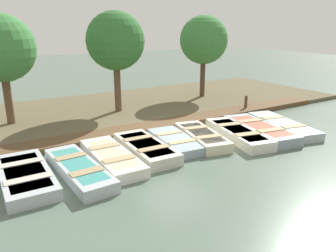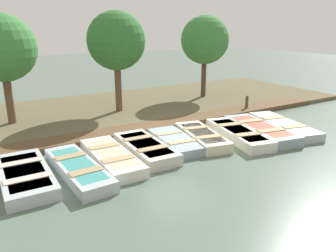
# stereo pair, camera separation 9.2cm
# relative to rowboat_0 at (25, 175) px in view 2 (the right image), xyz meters

# --- Properties ---
(ground_plane) EXTENTS (80.00, 80.00, 0.00)m
(ground_plane) POSITION_rel_rowboat_0_xyz_m (-0.77, 5.33, -0.18)
(ground_plane) COLOR #566B5B
(shore_bank) EXTENTS (8.00, 24.00, 0.19)m
(shore_bank) POSITION_rel_rowboat_0_xyz_m (-5.77, 5.33, -0.08)
(shore_bank) COLOR brown
(shore_bank) RESTS_ON ground_plane
(dock_walkway) EXTENTS (1.11, 18.61, 0.22)m
(dock_walkway) POSITION_rel_rowboat_0_xyz_m (-2.31, 5.33, -0.07)
(dock_walkway) COLOR brown
(dock_walkway) RESTS_ON ground_plane
(rowboat_0) EXTENTS (3.15, 1.29, 0.36)m
(rowboat_0) POSITION_rel_rowboat_0_xyz_m (0.00, 0.00, 0.00)
(rowboat_0) COLOR #B2BCC1
(rowboat_0) RESTS_ON ground_plane
(rowboat_1) EXTENTS (3.42, 1.13, 0.36)m
(rowboat_1) POSITION_rel_rowboat_0_xyz_m (0.31, 1.37, -0.00)
(rowboat_1) COLOR #B2BCC1
(rowboat_1) RESTS_ON ground_plane
(rowboat_2) EXTENTS (3.24, 1.15, 0.36)m
(rowboat_2) POSITION_rel_rowboat_0_xyz_m (0.01, 2.50, 0.00)
(rowboat_2) COLOR silver
(rowboat_2) RESTS_ON ground_plane
(rowboat_3) EXTENTS (3.04, 1.25, 0.39)m
(rowboat_3) POSITION_rel_rowboat_0_xyz_m (-0.10, 3.75, 0.02)
(rowboat_3) COLOR beige
(rowboat_3) RESTS_ON ground_plane
(rowboat_4) EXTENTS (2.80, 1.39, 0.33)m
(rowboat_4) POSITION_rel_rowboat_0_xyz_m (-0.21, 5.02, -0.02)
(rowboat_4) COLOR #8C9EA8
(rowboat_4) RESTS_ON ground_plane
(rowboat_5) EXTENTS (3.09, 1.64, 0.37)m
(rowboat_5) POSITION_rel_rowboat_0_xyz_m (-0.09, 6.08, 0.01)
(rowboat_5) COLOR beige
(rowboat_5) RESTS_ON ground_plane
(rowboat_6) EXTENTS (3.53, 1.72, 0.39)m
(rowboat_6) POSITION_rel_rowboat_0_xyz_m (0.38, 7.42, 0.02)
(rowboat_6) COLOR silver
(rowboat_6) RESTS_ON ground_plane
(rowboat_7) EXTENTS (3.66, 1.80, 0.40)m
(rowboat_7) POSITION_rel_rowboat_0_xyz_m (0.48, 8.49, 0.02)
(rowboat_7) COLOR #8C9EA8
(rowboat_7) RESTS_ON ground_plane
(rowboat_8) EXTENTS (3.68, 1.89, 0.35)m
(rowboat_8) POSITION_rel_rowboat_0_xyz_m (0.52, 9.78, -0.01)
(rowboat_8) COLOR #B2BCC1
(rowboat_8) RESTS_ON ground_plane
(mooring_post_far) EXTENTS (0.15, 0.15, 0.83)m
(mooring_post_far) POSITION_rel_rowboat_0_xyz_m (-2.33, 10.52, 0.24)
(mooring_post_far) COLOR brown
(mooring_post_far) RESTS_ON ground_plane
(park_tree_far_left) EXTENTS (2.65, 2.65, 4.58)m
(park_tree_far_left) POSITION_rel_rowboat_0_xyz_m (-5.61, 0.39, 3.05)
(park_tree_far_left) COLOR brown
(park_tree_far_left) RESTS_ON ground_plane
(park_tree_left) EXTENTS (2.63, 2.63, 4.74)m
(park_tree_left) POSITION_rel_rowboat_0_xyz_m (-5.17, 5.02, 3.22)
(park_tree_left) COLOR brown
(park_tree_left) RESTS_ON ground_plane
(park_tree_center) EXTENTS (2.62, 2.62, 4.65)m
(park_tree_center) POSITION_rel_rowboat_0_xyz_m (-5.74, 10.46, 3.14)
(park_tree_center) COLOR #4C3828
(park_tree_center) RESTS_ON ground_plane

